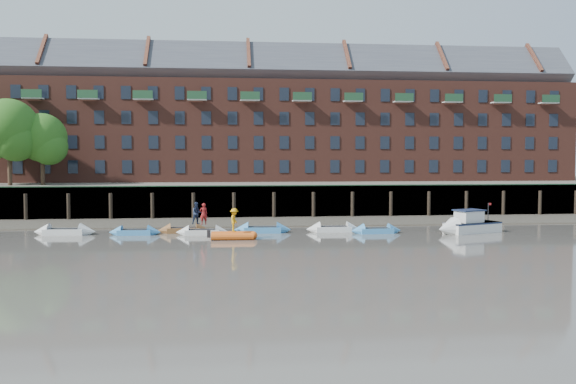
{
  "coord_description": "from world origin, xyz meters",
  "views": [
    {
      "loc": [
        -2.74,
        -38.91,
        6.24
      ],
      "look_at": [
        2.42,
        12.0,
        3.2
      ],
      "focal_mm": 38.0,
      "sensor_mm": 36.0,
      "label": 1
    }
  ],
  "objects": [
    {
      "name": "rowboat_1",
      "position": [
        -9.97,
        9.97,
        0.21
      ],
      "size": [
        4.13,
        1.4,
        1.18
      ],
      "rotation": [
        0.0,
        0.0,
        -0.05
      ],
      "color": "#3D87C4",
      "rests_on": "ground"
    },
    {
      "name": "person_rib_crew",
      "position": [
        -2.17,
        6.67,
        1.44
      ],
      "size": [
        0.87,
        1.25,
        1.76
      ],
      "primitive_type": "imported",
      "rotation": [
        0.0,
        0.0,
        1.36
      ],
      "color": "orange",
      "rests_on": "rib_tender"
    },
    {
      "name": "rowboat_3",
      "position": [
        -4.64,
        9.39,
        0.22
      ],
      "size": [
        4.25,
        1.43,
        1.22
      ],
      "rotation": [
        0.0,
        0.0,
        -0.05
      ],
      "color": "silver",
      "rests_on": "ground"
    },
    {
      "name": "rowboat_6",
      "position": [
        9.28,
        9.0,
        0.21
      ],
      "size": [
        4.19,
        1.36,
        1.2
      ],
      "rotation": [
        0.0,
        0.0,
        0.04
      ],
      "color": "#3D87C4",
      "rests_on": "ground"
    },
    {
      "name": "river_wall",
      "position": [
        -0.0,
        22.38,
        1.59
      ],
      "size": [
        110.0,
        1.23,
        3.3
      ],
      "color": "#2D2A26",
      "rests_on": "ground"
    },
    {
      "name": "rowboat_0",
      "position": [
        -15.5,
        10.52,
        0.25
      ],
      "size": [
        4.91,
        1.69,
        1.4
      ],
      "rotation": [
        0.0,
        0.0,
        -0.06
      ],
      "color": "silver",
      "rests_on": "ground"
    },
    {
      "name": "rowboat_5",
      "position": [
        6.0,
        10.25,
        0.23
      ],
      "size": [
        4.54,
        1.41,
        1.31
      ],
      "rotation": [
        0.0,
        0.0,
        -0.02
      ],
      "color": "silver",
      "rests_on": "ground"
    },
    {
      "name": "rib_tender",
      "position": [
        -2.17,
        6.71,
        0.26
      ],
      "size": [
        3.47,
        1.63,
        0.6
      ],
      "rotation": [
        0.0,
        0.0,
        -0.0
      ],
      "color": "orange",
      "rests_on": "ground"
    },
    {
      "name": "rowboat_2",
      "position": [
        -6.25,
        10.94,
        0.21
      ],
      "size": [
        4.29,
        1.75,
        1.21
      ],
      "rotation": [
        0.0,
        0.0,
        0.13
      ],
      "color": "brown",
      "rests_on": "ground"
    },
    {
      "name": "motor_launch",
      "position": [
        16.33,
        8.37,
        0.61
      ],
      "size": [
        6.12,
        3.85,
        2.4
      ],
      "rotation": [
        0.0,
        0.0,
        3.5
      ],
      "color": "silver",
      "rests_on": "ground"
    },
    {
      "name": "rowboat_4",
      "position": [
        0.17,
        10.34,
        0.24
      ],
      "size": [
        4.72,
        1.63,
        1.35
      ],
      "rotation": [
        0.0,
        0.0,
        -0.06
      ],
      "color": "#3D87C4",
      "rests_on": "ground"
    },
    {
      "name": "apartment_terrace",
      "position": [
        -0.0,
        36.99,
        12.82
      ],
      "size": [
        80.6,
        15.56,
        20.98
      ],
      "color": "brown",
      "rests_on": "bank_terrace"
    },
    {
      "name": "tree_cluster",
      "position": [
        -25.62,
        27.35,
        9.0
      ],
      "size": [
        11.76,
        7.74,
        9.4
      ],
      "color": "#3A281C",
      "rests_on": "bank_terrace"
    },
    {
      "name": "person_rower_b",
      "position": [
        -5.09,
        9.62,
        1.7
      ],
      "size": [
        1.01,
        0.88,
        1.76
      ],
      "primitive_type": "imported",
      "rotation": [
        0.0,
        0.0,
        0.29
      ],
      "color": "#19233F",
      "rests_on": "rowboat_3"
    },
    {
      "name": "ground",
      "position": [
        0.0,
        0.0,
        0.0
      ],
      "size": [
        220.0,
        220.0,
        0.0
      ],
      "primitive_type": "plane",
      "color": "#5F5952",
      "rests_on": "ground"
    },
    {
      "name": "foreshore",
      "position": [
        0.0,
        18.0,
        0.0
      ],
      "size": [
        110.0,
        8.0,
        0.5
      ],
      "primitive_type": "cube",
      "color": "#3D382F",
      "rests_on": "ground"
    },
    {
      "name": "mud_band",
      "position": [
        0.0,
        14.6,
        0.0
      ],
      "size": [
        110.0,
        1.6,
        0.1
      ],
      "primitive_type": "cube",
      "color": "#4C4336",
      "rests_on": "ground"
    },
    {
      "name": "bank_terrace",
      "position": [
        0.0,
        36.0,
        1.6
      ],
      "size": [
        110.0,
        28.0,
        3.2
      ],
      "primitive_type": "cube",
      "color": "#5E594D",
      "rests_on": "ground"
    },
    {
      "name": "person_rower_a",
      "position": [
        -4.55,
        9.37,
        1.67
      ],
      "size": [
        0.7,
        0.55,
        1.69
      ],
      "primitive_type": "imported",
      "rotation": [
        0.0,
        0.0,
        3.39
      ],
      "color": "maroon",
      "rests_on": "rowboat_3"
    }
  ]
}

